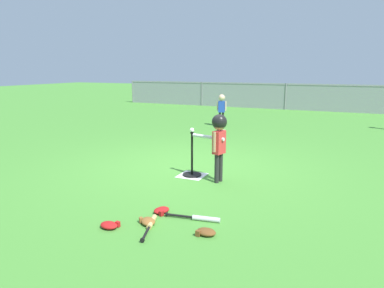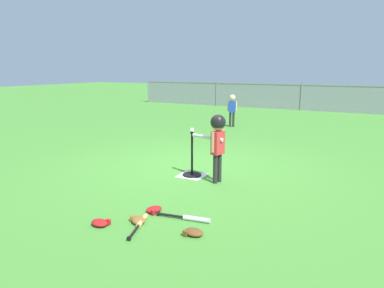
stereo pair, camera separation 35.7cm
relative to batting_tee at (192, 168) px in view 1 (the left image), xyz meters
name	(u,v)px [view 1 (the left image)]	position (x,y,z in m)	size (l,w,h in m)	color
ground_plane	(190,167)	(-0.25, 0.47, -0.12)	(60.00, 60.00, 0.00)	#478C33
home_plate	(192,175)	(0.00, 0.00, -0.12)	(0.44, 0.44, 0.01)	white
batting_tee	(192,168)	(0.00, 0.00, 0.00)	(0.32, 0.32, 0.75)	black
baseball_on_tee	(192,130)	(0.00, 0.00, 0.66)	(0.07, 0.07, 0.07)	white
batter_child	(219,134)	(0.52, -0.13, 0.65)	(0.62, 0.30, 1.09)	#262626
fielder_deep_left	(222,106)	(-1.28, 5.04, 0.52)	(0.29, 0.20, 1.00)	#262626
spare_bat_silver	(200,218)	(0.83, -1.59, -0.09)	(0.68, 0.16, 0.06)	silver
spare_bat_wood	(151,224)	(0.37, -1.98, -0.09)	(0.24, 0.59, 0.06)	#DBB266
glove_by_plate	(148,221)	(0.31, -1.93, -0.09)	(0.27, 0.27, 0.07)	brown
glove_near_bats	(206,232)	(1.03, -1.90, -0.09)	(0.23, 0.18, 0.07)	brown
glove_tossed_aside	(161,210)	(0.30, -1.59, -0.09)	(0.22, 0.26, 0.07)	#B21919
glove_outfield_drop	(109,225)	(-0.04, -2.20, -0.09)	(0.24, 0.19, 0.07)	#B21919
outfield_fence	(285,96)	(-0.25, 10.50, 0.49)	(16.06, 0.06, 1.15)	slate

